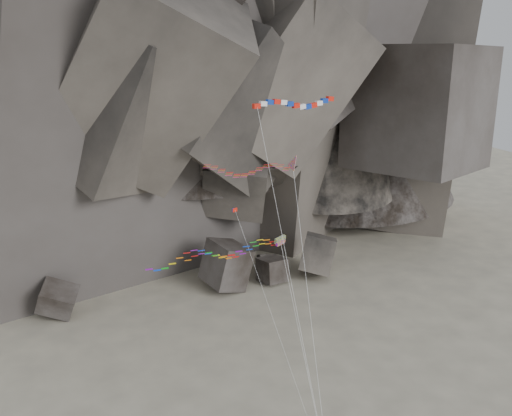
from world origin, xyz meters
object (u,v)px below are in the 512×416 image
object	(u,v)px
delta_kite	(245,169)
pennant_kite	(254,266)
parafoil_kite	(211,254)
banner_kite	(295,106)

from	to	relation	value
delta_kite	pennant_kite	distance (m)	9.63
parafoil_kite	pennant_kite	xyz separation A→B (m)	(3.95, -1.11, -1.28)
delta_kite	pennant_kite	bearing A→B (deg)	-98.13
parafoil_kite	pennant_kite	world-z (taller)	pennant_kite
parafoil_kite	pennant_kite	bearing A→B (deg)	-42.73
banner_kite	pennant_kite	size ratio (longest dim) A/B	1.47
delta_kite	parafoil_kite	size ratio (longest dim) A/B	1.40
delta_kite	banner_kite	bearing A→B (deg)	12.82
delta_kite	pennant_kite	size ratio (longest dim) A/B	1.23
delta_kite	banner_kite	size ratio (longest dim) A/B	0.83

